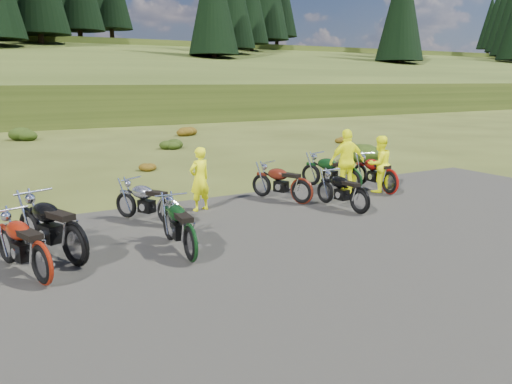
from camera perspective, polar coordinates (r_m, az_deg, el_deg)
ground at (r=10.88m, az=4.40°, el=-4.88°), size 300.00×300.00×0.00m
gravel_pad at (r=9.38m, az=11.29°, el=-7.99°), size 20.00×12.00×0.04m
hill_slope at (r=58.96m, az=-24.17°, el=8.35°), size 300.00×45.97×9.37m
hill_plateau at (r=118.77m, az=-27.22°, el=9.67°), size 300.00×90.00×9.17m
conifer_28 at (r=80.51m, az=-0.49°, el=20.82°), size 5.28×5.28×14.00m
conifer_31 at (r=80.94m, az=16.35°, el=19.88°), size 7.04×7.04×18.00m
conifer_32 at (r=89.44m, az=16.32°, el=19.59°), size 6.60×6.60×17.00m
conifer_33 at (r=97.95m, az=16.29°, el=19.35°), size 6.16×6.16×16.00m
conifer_34 at (r=106.45m, az=16.27°, el=19.15°), size 5.72×5.72×15.00m
conifer_35 at (r=114.96m, az=16.25°, el=18.97°), size 5.28×5.28×14.00m
conifer_36 at (r=123.78m, az=16.31°, el=19.98°), size 7.92×7.92×20.00m
conifer_38 at (r=120.45m, az=27.20°, el=17.53°), size 7.04×7.04×18.00m
conifer_39 at (r=128.82m, az=26.46°, el=17.51°), size 6.60×6.60×17.00m
conifer_40 at (r=137.22m, az=25.82°, el=17.48°), size 6.16×6.16×16.00m
conifer_41 at (r=145.54m, az=25.21°, el=17.14°), size 5.72×5.72×15.00m
shrub_3 at (r=30.71m, az=-24.92°, el=6.22°), size 1.56×1.56×0.92m
shrub_4 at (r=18.84m, az=-12.48°, el=3.04°), size 0.77×0.77×0.45m
shrub_5 at (r=24.72m, az=-9.75°, el=5.56°), size 1.03×1.03×0.61m
shrub_6 at (r=30.66m, az=-8.06°, el=7.10°), size 1.30×1.30×0.77m
shrub_7 at (r=21.30m, az=12.34°, el=4.76°), size 1.56×1.56×0.92m
shrub_8 at (r=27.20m, az=9.44°, el=6.04°), size 0.77×0.77×0.45m
motorcycle_0 at (r=9.54m, az=-19.78°, el=-8.15°), size 1.59×2.47×1.23m
motorcycle_1 at (r=8.91m, az=-23.05°, el=-9.93°), size 1.29×2.20×1.09m
motorcycle_2 at (r=9.29m, az=-7.43°, el=-8.06°), size 0.80×2.07×1.06m
motorcycle_3 at (r=11.51m, az=-9.89°, el=-4.04°), size 1.54×2.05×1.04m
motorcycle_4 at (r=13.42m, az=5.21°, el=-1.51°), size 1.38×2.13×1.06m
motorcycle_5 at (r=12.66m, az=11.71°, el=-2.59°), size 0.78×1.95×1.00m
motorcycle_6 at (r=15.02m, az=14.96°, el=-0.36°), size 0.84×2.13×1.09m
motorcycle_7 at (r=15.02m, az=10.73°, el=-0.16°), size 1.38×2.24×1.11m
person_middle at (r=12.65m, az=-6.46°, el=1.35°), size 0.67×0.53×1.62m
person_right_a at (r=15.15m, az=13.90°, el=3.01°), size 0.82×0.65×1.67m
person_right_b at (r=14.71m, az=10.35°, el=3.33°), size 1.16×0.63×1.88m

